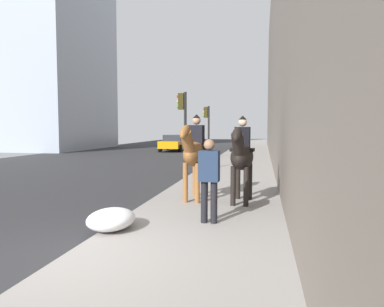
{
  "coord_description": "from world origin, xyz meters",
  "views": [
    {
      "loc": [
        -4.91,
        -2.96,
        2.05
      ],
      "look_at": [
        4.0,
        -1.21,
        1.4
      ],
      "focal_mm": 33.79,
      "sensor_mm": 36.0,
      "label": 1
    }
  ],
  "objects_px": {
    "mounted_horse_near": "(195,153)",
    "traffic_light_near_curb": "(183,119)",
    "traffic_light_far_curb": "(207,123)",
    "car_near_lane": "(174,143)",
    "mounted_horse_far": "(242,155)",
    "pedestrian_greeting": "(209,175)"
  },
  "relations": [
    {
      "from": "mounted_horse_near",
      "to": "traffic_light_near_curb",
      "type": "height_order",
      "value": "traffic_light_near_curb"
    },
    {
      "from": "traffic_light_far_curb",
      "to": "mounted_horse_near",
      "type": "bearing_deg",
      "value": -172.58
    },
    {
      "from": "mounted_horse_near",
      "to": "car_near_lane",
      "type": "xyz_separation_m",
      "value": [
        21.52,
        5.95,
        -0.63
      ]
    },
    {
      "from": "mounted_horse_far",
      "to": "pedestrian_greeting",
      "type": "relative_size",
      "value": 1.32
    },
    {
      "from": "traffic_light_far_curb",
      "to": "mounted_horse_far",
      "type": "bearing_deg",
      "value": -167.79
    },
    {
      "from": "traffic_light_near_curb",
      "to": "mounted_horse_near",
      "type": "bearing_deg",
      "value": -164.51
    },
    {
      "from": "pedestrian_greeting",
      "to": "traffic_light_near_curb",
      "type": "xyz_separation_m",
      "value": [
        8.15,
        2.34,
        1.32
      ]
    },
    {
      "from": "traffic_light_far_curb",
      "to": "car_near_lane",
      "type": "bearing_deg",
      "value": 28.67
    },
    {
      "from": "pedestrian_greeting",
      "to": "traffic_light_near_curb",
      "type": "distance_m",
      "value": 8.58
    },
    {
      "from": "car_near_lane",
      "to": "traffic_light_far_curb",
      "type": "relative_size",
      "value": 1.31
    },
    {
      "from": "traffic_light_far_curb",
      "to": "pedestrian_greeting",
      "type": "bearing_deg",
      "value": -171.14
    },
    {
      "from": "mounted_horse_far",
      "to": "car_near_lane",
      "type": "distance_m",
      "value": 22.84
    },
    {
      "from": "mounted_horse_far",
      "to": "car_near_lane",
      "type": "height_order",
      "value": "mounted_horse_far"
    },
    {
      "from": "mounted_horse_far",
      "to": "traffic_light_near_curb",
      "type": "xyz_separation_m",
      "value": [
        6.06,
        2.87,
        1.07
      ]
    },
    {
      "from": "car_near_lane",
      "to": "traffic_light_near_curb",
      "type": "height_order",
      "value": "traffic_light_near_curb"
    },
    {
      "from": "pedestrian_greeting",
      "to": "traffic_light_far_curb",
      "type": "relative_size",
      "value": 0.49
    },
    {
      "from": "car_near_lane",
      "to": "traffic_light_near_curb",
      "type": "relative_size",
      "value": 1.26
    },
    {
      "from": "mounted_horse_near",
      "to": "pedestrian_greeting",
      "type": "xyz_separation_m",
      "value": [
        -2.25,
        -0.71,
        -0.3
      ]
    },
    {
      "from": "pedestrian_greeting",
      "to": "traffic_light_near_curb",
      "type": "bearing_deg",
      "value": 19.18
    },
    {
      "from": "mounted_horse_near",
      "to": "traffic_light_far_curb",
      "type": "height_order",
      "value": "traffic_light_far_curb"
    },
    {
      "from": "car_near_lane",
      "to": "traffic_light_far_curb",
      "type": "xyz_separation_m",
      "value": [
        -7.56,
        -4.13,
        1.58
      ]
    },
    {
      "from": "mounted_horse_near",
      "to": "traffic_light_far_curb",
      "type": "bearing_deg",
      "value": -167.42
    }
  ]
}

